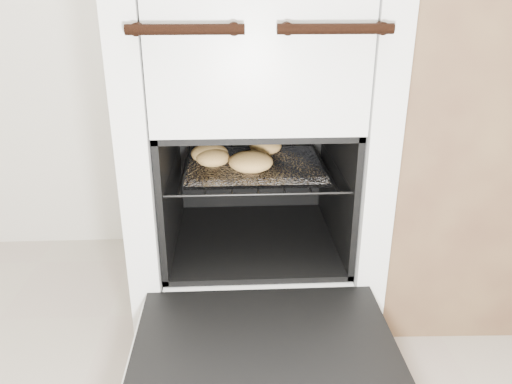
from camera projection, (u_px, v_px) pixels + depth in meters
The scene contains 6 objects.
stove at pixel (253, 155), 1.48m from camera, with size 0.65×0.73×1.00m.
oven_door at pixel (265, 354), 1.07m from camera, with size 0.59×0.46×0.04m.
oven_rack at pixel (254, 165), 1.42m from camera, with size 0.48×0.46×0.01m.
foil_sheet at pixel (255, 165), 1.39m from camera, with size 0.37×0.33×0.01m, color white.
baked_rolls at pixel (236, 155), 1.38m from camera, with size 0.28×0.28×0.05m.
counter at pixel (511, 153), 1.58m from camera, with size 0.93×0.62×0.93m, color brown.
Camera 1 is at (0.06, -0.27, 0.95)m, focal length 35.00 mm.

